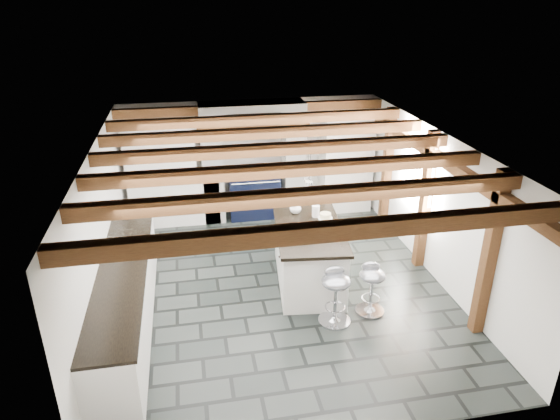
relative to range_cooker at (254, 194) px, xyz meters
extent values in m
plane|color=black|center=(0.00, -2.68, -0.47)|extent=(6.00, 6.00, 0.00)
plane|color=white|center=(0.00, 0.32, 0.68)|extent=(5.00, 0.00, 5.00)
plane|color=white|center=(-2.50, -2.68, 0.68)|extent=(0.00, 6.00, 6.00)
plane|color=white|center=(2.50, -2.68, 0.68)|extent=(0.00, 6.00, 6.00)
plane|color=white|center=(0.00, -2.68, 1.83)|extent=(6.00, 6.00, 0.00)
cube|color=white|center=(-0.80, 0.02, 0.48)|extent=(0.40, 0.60, 1.90)
cube|color=white|center=(0.80, 0.02, 0.48)|extent=(0.40, 0.60, 1.90)
cube|color=brown|center=(0.00, 0.02, 1.52)|extent=(2.10, 0.65, 0.18)
cube|color=white|center=(0.00, 0.02, 1.68)|extent=(2.00, 0.60, 0.31)
cube|color=black|center=(0.00, -0.30, 1.58)|extent=(1.00, 0.03, 0.22)
cube|color=silver|center=(0.00, -0.31, 1.58)|extent=(0.90, 0.01, 0.14)
cube|color=white|center=(-1.75, 0.02, 0.53)|extent=(1.30, 0.58, 2.00)
cube|color=white|center=(1.90, 0.02, 0.53)|extent=(1.00, 0.58, 2.00)
cube|color=white|center=(-2.20, -3.28, -0.03)|extent=(0.60, 3.80, 0.88)
cube|color=black|center=(-2.20, -3.28, 0.43)|extent=(0.64, 3.80, 0.04)
cube|color=white|center=(-1.05, 0.02, -0.03)|extent=(0.70, 0.60, 0.88)
cube|color=black|center=(-1.05, 0.02, 0.43)|extent=(0.74, 0.64, 0.04)
cube|color=brown|center=(2.42, -2.68, 1.48)|extent=(0.15, 5.80, 0.14)
plane|color=white|center=(2.48, -2.08, 1.08)|extent=(0.00, 0.90, 0.90)
cube|color=brown|center=(0.00, -5.28, 1.74)|extent=(5.00, 0.16, 0.16)
cube|color=brown|center=(0.00, -4.41, 1.74)|extent=(5.00, 0.16, 0.16)
cube|color=brown|center=(0.00, -3.54, 1.74)|extent=(5.00, 0.16, 0.16)
cube|color=brown|center=(0.00, -2.68, 1.74)|extent=(5.00, 0.16, 0.16)
cube|color=brown|center=(0.00, -1.81, 1.74)|extent=(5.00, 0.16, 0.16)
cube|color=brown|center=(0.00, -0.94, 1.74)|extent=(5.00, 0.16, 0.16)
cube|color=brown|center=(0.00, -0.08, 1.74)|extent=(5.00, 0.16, 0.16)
cube|color=brown|center=(2.42, -4.28, 0.68)|extent=(0.15, 0.15, 2.30)
cube|color=brown|center=(2.42, -2.48, 0.68)|extent=(0.15, 0.15, 2.30)
cube|color=brown|center=(2.42, -0.88, 0.68)|extent=(0.15, 0.15, 2.30)
cylinder|color=black|center=(0.45, -2.73, 1.46)|extent=(0.01, 0.01, 0.56)
cylinder|color=white|center=(0.45, -2.73, 1.13)|extent=(0.09, 0.09, 0.22)
cylinder|color=black|center=(0.50, -2.43, 1.46)|extent=(0.01, 0.01, 0.56)
cylinder|color=white|center=(0.50, -2.43, 1.13)|extent=(0.09, 0.09, 0.22)
cylinder|color=black|center=(0.55, -2.13, 1.46)|extent=(0.01, 0.01, 0.56)
cylinder|color=white|center=(0.55, -2.13, 1.13)|extent=(0.09, 0.09, 0.22)
cube|color=black|center=(0.00, 0.00, -0.02)|extent=(1.00, 0.60, 0.90)
ellipsoid|color=silver|center=(-0.25, 0.00, 0.46)|extent=(0.28, 0.28, 0.11)
ellipsoid|color=silver|center=(0.25, 0.00, 0.46)|extent=(0.28, 0.28, 0.11)
cylinder|color=silver|center=(0.00, -0.32, 0.35)|extent=(0.95, 0.03, 0.03)
cube|color=black|center=(-0.25, -0.30, -0.02)|extent=(0.35, 0.02, 0.30)
cube|color=black|center=(0.25, -0.30, -0.02)|extent=(0.35, 0.02, 0.30)
cube|color=white|center=(0.48, -2.62, -0.02)|extent=(1.12, 1.92, 0.89)
cube|color=black|center=(0.48, -2.62, 0.45)|extent=(1.21, 2.01, 0.05)
imported|color=white|center=(0.39, -2.10, 0.58)|extent=(0.21, 0.21, 0.19)
ellipsoid|color=#E54A20|center=(0.39, -2.10, 0.73)|extent=(0.20, 0.20, 0.12)
cylinder|color=white|center=(0.67, -2.28, 0.57)|extent=(0.12, 0.12, 0.18)
imported|color=white|center=(0.57, -2.73, 0.51)|extent=(0.29, 0.29, 0.06)
cylinder|color=white|center=(0.74, -2.60, 0.53)|extent=(0.05, 0.05, 0.10)
cylinder|color=white|center=(0.74, -2.60, 0.59)|extent=(0.22, 0.22, 0.02)
cylinder|color=beige|center=(0.74, -2.60, 0.63)|extent=(0.17, 0.17, 0.07)
cylinder|color=silver|center=(1.15, -3.62, -0.45)|extent=(0.41, 0.41, 0.03)
cone|color=silver|center=(1.15, -3.62, -0.41)|extent=(0.19, 0.19, 0.08)
cylinder|color=silver|center=(1.15, -3.62, -0.16)|extent=(0.05, 0.05, 0.52)
torus|color=silver|center=(1.15, -3.62, -0.24)|extent=(0.26, 0.26, 0.02)
ellipsoid|color=gray|center=(1.15, -3.62, 0.13)|extent=(0.45, 0.45, 0.17)
ellipsoid|color=gray|center=(1.17, -3.52, 0.23)|extent=(0.28, 0.16, 0.14)
cylinder|color=silver|center=(0.59, -3.74, -0.45)|extent=(0.45, 0.45, 0.03)
cone|color=silver|center=(0.59, -3.74, -0.40)|extent=(0.20, 0.20, 0.08)
cylinder|color=silver|center=(0.59, -3.74, -0.13)|extent=(0.05, 0.05, 0.56)
torus|color=silver|center=(0.59, -3.74, -0.22)|extent=(0.28, 0.28, 0.02)
ellipsoid|color=gray|center=(0.59, -3.74, 0.18)|extent=(0.41, 0.41, 0.18)
ellipsoid|color=gray|center=(0.59, -3.64, 0.28)|extent=(0.29, 0.12, 0.16)
camera|label=1|loc=(-1.23, -9.22, 3.78)|focal=32.00mm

